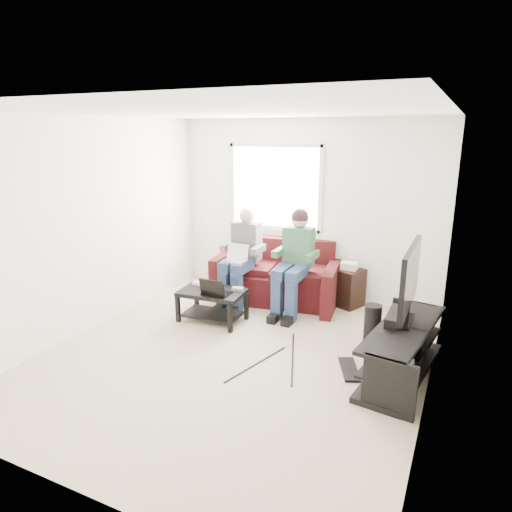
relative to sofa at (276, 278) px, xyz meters
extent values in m
plane|color=#B8A78F|center=(0.29, -1.82, -0.32)|extent=(4.50, 4.50, 0.00)
plane|color=white|center=(0.29, -1.82, 2.28)|extent=(4.50, 4.50, 0.00)
plane|color=white|center=(0.29, 0.43, 0.98)|extent=(4.50, 0.00, 4.50)
plane|color=white|center=(0.29, -4.07, 0.98)|extent=(4.50, 0.00, 4.50)
plane|color=white|center=(-1.71, -1.82, 0.98)|extent=(0.00, 4.50, 4.50)
plane|color=white|center=(2.29, -1.82, 0.98)|extent=(0.00, 4.50, 4.50)
cube|color=white|center=(-0.21, 0.42, 1.28)|extent=(1.40, 0.01, 1.20)
cube|color=silver|center=(-0.21, 0.41, 1.28)|extent=(1.48, 0.04, 1.28)
cube|color=#421013|center=(0.00, -0.05, -0.11)|extent=(1.64, 1.03, 0.43)
cube|color=#421013|center=(0.00, 0.31, 0.33)|extent=(1.55, 0.42, 0.44)
cube|color=#421013|center=(-0.84, -0.05, -0.01)|extent=(0.28, 0.93, 0.61)
cube|color=#421013|center=(0.84, -0.05, -0.01)|extent=(0.28, 0.93, 0.61)
cube|color=#421013|center=(-0.38, -0.07, 0.16)|extent=(0.81, 0.79, 0.10)
cube|color=#421013|center=(0.38, -0.07, 0.16)|extent=(0.81, 0.79, 0.10)
cube|color=navy|center=(-0.50, -0.49, 0.28)|extent=(0.16, 0.45, 0.14)
cube|color=navy|center=(-0.30, -0.49, 0.28)|extent=(0.16, 0.45, 0.14)
cube|color=navy|center=(-0.50, -0.68, -0.06)|extent=(0.13, 0.13, 0.53)
cube|color=navy|center=(-0.30, -0.68, -0.06)|extent=(0.13, 0.13, 0.53)
cube|color=#57575C|center=(-0.40, -0.17, 0.56)|extent=(0.40, 0.22, 0.55)
sphere|color=#DAA888|center=(-0.40, -0.15, 0.93)|extent=(0.22, 0.22, 0.22)
cube|color=navy|center=(0.30, -0.49, 0.28)|extent=(0.16, 0.45, 0.14)
cube|color=navy|center=(0.50, -0.49, 0.28)|extent=(0.16, 0.45, 0.14)
cube|color=navy|center=(0.30, -0.68, -0.06)|extent=(0.13, 0.13, 0.53)
cube|color=navy|center=(0.50, -0.68, -0.06)|extent=(0.13, 0.13, 0.53)
cube|color=#494B4A|center=(0.40, -0.17, 0.56)|extent=(0.40, 0.22, 0.55)
sphere|color=#DAA888|center=(0.40, -0.15, 0.93)|extent=(0.22, 0.22, 0.22)
sphere|color=#321921|center=(0.40, -0.15, 0.97)|extent=(0.23, 0.23, 0.23)
cube|color=black|center=(-0.44, -1.10, 0.07)|extent=(0.88, 0.58, 0.05)
cube|color=black|center=(-0.44, -1.10, -0.23)|extent=(0.79, 0.49, 0.02)
cube|color=black|center=(-0.83, -1.33, -0.14)|extent=(0.05, 0.05, 0.37)
cube|color=black|center=(-0.05, -1.33, -0.14)|extent=(0.05, 0.05, 0.37)
cube|color=black|center=(-0.83, -0.88, -0.14)|extent=(0.05, 0.05, 0.37)
cube|color=black|center=(-0.05, -0.88, -0.14)|extent=(0.05, 0.05, 0.37)
cube|color=silver|center=(-0.72, -0.98, 0.12)|extent=(0.14, 0.10, 0.04)
cube|color=black|center=(-0.54, -0.92, 0.12)|extent=(0.15, 0.12, 0.04)
cube|color=gray|center=(-0.14, -0.95, 0.12)|extent=(0.15, 0.12, 0.04)
cube|color=black|center=(2.01, -1.46, 0.18)|extent=(0.69, 1.63, 0.04)
cube|color=black|center=(2.01, -1.46, -0.06)|extent=(0.64, 1.56, 0.03)
cube|color=black|center=(2.01, -1.46, -0.29)|extent=(0.69, 1.63, 0.06)
cube|color=black|center=(2.01, -2.22, -0.06)|extent=(0.47, 0.11, 0.53)
cube|color=black|center=(2.01, -0.69, -0.06)|extent=(0.47, 0.11, 0.53)
cube|color=black|center=(2.01, -1.36, 0.22)|extent=(0.12, 0.40, 0.04)
cube|color=black|center=(2.01, -1.36, 0.30)|extent=(0.06, 0.06, 0.12)
cube|color=black|center=(2.01, -1.36, 0.69)|extent=(0.05, 1.10, 0.65)
cube|color=#C92F5D|center=(1.98, -1.36, 0.69)|extent=(0.01, 1.01, 0.58)
cube|color=black|center=(1.89, -1.36, 0.25)|extent=(0.12, 0.50, 0.10)
cylinder|color=#A76F47|center=(1.96, -0.83, 0.26)|extent=(0.08, 0.08, 0.12)
cube|color=silver|center=(2.01, -1.86, -0.01)|extent=(0.30, 0.22, 0.06)
cube|color=gray|center=(2.01, -1.16, 0.00)|extent=(0.34, 0.26, 0.08)
cube|color=black|center=(2.01, -1.51, -0.01)|extent=(0.38, 0.30, 0.07)
cylinder|color=black|center=(1.58, -0.82, -0.10)|extent=(0.20, 0.20, 0.45)
cube|color=black|center=(1.52, -1.62, -0.31)|extent=(0.34, 0.51, 0.03)
cube|color=black|center=(1.03, 0.19, -0.05)|extent=(0.36, 0.36, 0.54)
cube|color=silver|center=(1.03, 0.19, 0.27)|extent=(0.22, 0.18, 0.10)
camera|label=1|loc=(2.47, -5.90, 2.10)|focal=32.00mm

